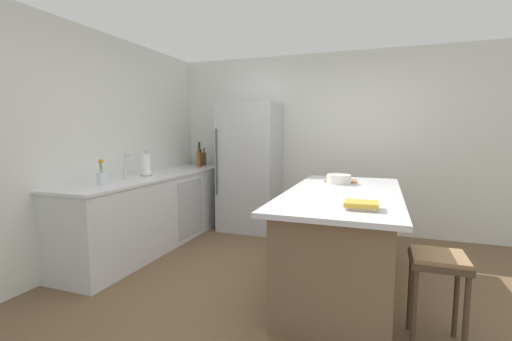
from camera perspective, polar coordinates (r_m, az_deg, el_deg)
The scene contains 17 objects.
ground_plane at distance 3.36m, azimuth 7.41°, elevation -19.61°, with size 7.20×7.20×0.00m, color brown.
wall_rear at distance 5.24m, azimuth 12.94°, elevation 4.43°, with size 6.00×0.10×2.60m, color silver.
wall_left at distance 4.27m, azimuth -26.45°, elevation 3.48°, with size 0.10×6.00×2.60m, color silver.
counter_run_left at distance 4.67m, azimuth -16.37°, elevation -6.30°, with size 0.67×2.80×0.92m.
kitchen_island at distance 3.45m, azimuth 13.98°, elevation -10.74°, with size 1.02×2.19×0.91m.
refrigerator at distance 5.16m, azimuth -0.97°, elevation 0.60°, with size 0.84×0.72×1.89m.
bar_stool at distance 2.74m, azimuth 27.80°, elevation -14.47°, with size 0.36×0.36×0.65m.
sink_faucet at distance 4.26m, azimuth -20.66°, elevation 0.76°, with size 0.15×0.05×0.30m.
flower_vase at distance 3.90m, azimuth -24.12°, elevation -0.93°, with size 0.09×0.09×0.27m.
paper_towel_roll at distance 4.49m, azimuth -17.69°, elevation 0.85°, with size 0.14×0.14×0.31m.
syrup_bottle at distance 5.65m, azimuth -8.54°, elevation 1.95°, with size 0.07×0.07×0.28m.
hot_sauce_bottle at distance 5.59m, azimuth -9.41°, elevation 1.57°, with size 0.05×0.05×0.21m.
wine_bottle at distance 5.47m, azimuth -9.29°, elevation 2.23°, with size 0.07×0.07×0.38m.
vinegar_bottle at distance 5.37m, azimuth -9.46°, elevation 1.84°, with size 0.06×0.06×0.32m.
cookbook_stack at distance 2.63m, azimuth 16.95°, elevation -5.48°, with size 0.24×0.19×0.06m.
mixing_bowl at distance 3.83m, azimuth 13.49°, elevation -1.38°, with size 0.26×0.26×0.10m.
cutting_board at distance 4.00m, azimuth 13.72°, elevation -1.63°, with size 0.36×0.27×0.02m.
Camera 1 is at (0.63, -2.95, 1.47)m, focal length 24.26 mm.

